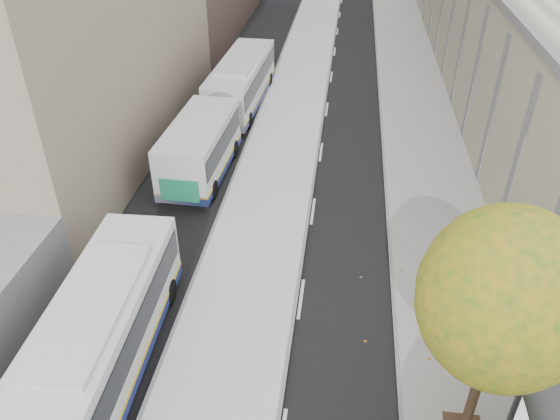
# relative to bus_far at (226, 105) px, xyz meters

# --- Properties ---
(bus_platform) EXTENTS (4.25, 150.00, 0.15)m
(bus_platform) POSITION_rel_bus_far_xyz_m (3.53, 2.91, -1.54)
(bus_platform) COLOR silver
(bus_platform) RESTS_ON ground
(sidewalk) EXTENTS (4.75, 150.00, 0.08)m
(sidewalk) POSITION_rel_bus_far_xyz_m (11.53, 2.91, -1.57)
(sidewalk) COLOR gray
(sidewalk) RESTS_ON ground
(tree_c) EXTENTS (4.20, 4.20, 7.28)m
(tree_c) POSITION_rel_bus_far_xyz_m (11.00, -19.09, 3.64)
(tree_c) COLOR black
(tree_c) RESTS_ON sidewalk
(bus_far) EXTENTS (3.30, 17.77, 2.95)m
(bus_far) POSITION_rel_bus_far_xyz_m (0.00, 0.00, 0.00)
(bus_far) COLOR silver
(bus_far) RESTS_ON ground
(distant_car) EXTENTS (1.91, 3.67, 1.19)m
(distant_car) POSITION_rel_bus_far_xyz_m (0.26, 8.62, -1.01)
(distant_car) COLOR silver
(distant_car) RESTS_ON ground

